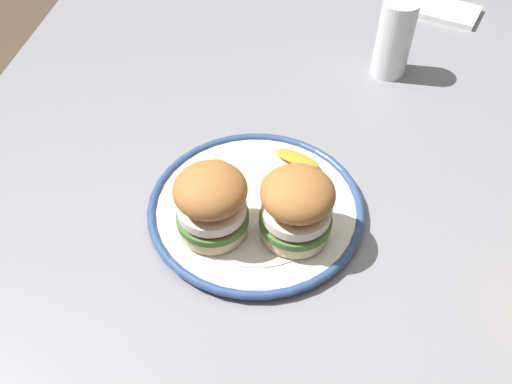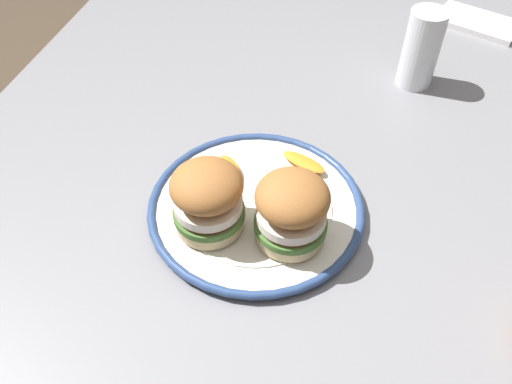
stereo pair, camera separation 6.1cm
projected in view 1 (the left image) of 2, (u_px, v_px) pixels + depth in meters
name	position (u px, v px, depth m)	size (l,w,h in m)	color
ground_plane	(263.00, 374.00, 1.31)	(8.00, 8.00, 0.00)	#4C3D2D
dining_table	(268.00, 208.00, 0.85)	(1.48, 1.04, 0.71)	gray
dinner_plate	(256.00, 207.00, 0.73)	(0.31, 0.31, 0.02)	silver
sandwich_half_left	(297.00, 206.00, 0.66)	(0.10, 0.10, 0.10)	beige
sandwich_half_right	(211.00, 202.00, 0.66)	(0.12, 0.12, 0.10)	beige
orange_peel_curled	(280.00, 186.00, 0.74)	(0.06, 0.06, 0.01)	orange
orange_peel_strip_long	(224.00, 170.00, 0.77)	(0.06, 0.06, 0.01)	orange
orange_peel_strip_short	(296.00, 158.00, 0.78)	(0.05, 0.08, 0.01)	orange
drinking_glass	(393.00, 44.00, 0.93)	(0.06, 0.06, 0.14)	white
folded_napkin	(439.00, 10.00, 1.13)	(0.16, 0.10, 0.01)	white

